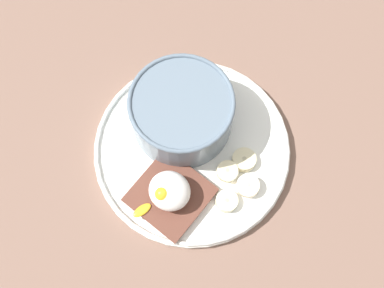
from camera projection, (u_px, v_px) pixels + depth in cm
name	position (u px, v px, depth cm)	size (l,w,h in cm)	color
ground_plane	(192.00, 154.00, 73.57)	(120.00, 120.00, 2.00)	#7A5C4E
plate	(192.00, 149.00, 71.87)	(26.39, 26.39, 1.60)	white
oatmeal_bowl	(182.00, 112.00, 69.57)	(13.65, 13.65, 7.10)	slate
toast_slice	(170.00, 195.00, 68.91)	(9.39, 9.39, 1.14)	brown
poached_egg	(169.00, 191.00, 66.72)	(5.38, 7.75, 3.66)	white
banana_slice_front	(244.00, 160.00, 70.58)	(4.22, 4.26, 1.29)	beige
banana_slice_left	(247.00, 187.00, 69.23)	(3.94, 3.99, 1.51)	#F5E1BE
banana_slice_back	(225.00, 173.00, 69.76)	(3.89, 3.80, 1.73)	#F5E9BA
banana_slice_right	(227.00, 201.00, 68.71)	(3.35, 3.41, 1.26)	beige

